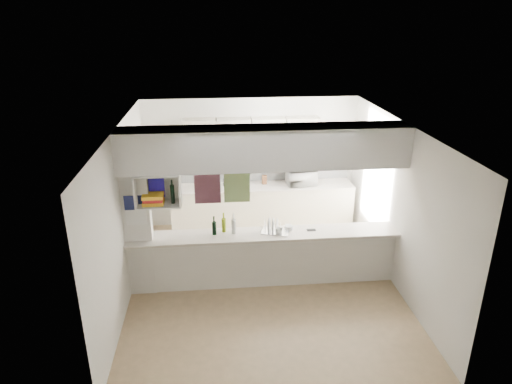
{
  "coord_description": "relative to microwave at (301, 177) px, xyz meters",
  "views": [
    {
      "loc": [
        -0.73,
        -6.3,
        4.11
      ],
      "look_at": [
        -0.08,
        0.5,
        1.42
      ],
      "focal_mm": 32.0,
      "sensor_mm": 36.0,
      "label": 1
    }
  ],
  "objects": [
    {
      "name": "dish_rack",
      "position": [
        -0.79,
        -2.02,
        -0.07
      ],
      "size": [
        0.5,
        0.43,
        0.23
      ],
      "rotation": [
        0.0,
        0.0,
        -0.3
      ],
      "color": "silver",
      "rests_on": "breakfast_bar"
    },
    {
      "name": "knife_block",
      "position": [
        -0.73,
        0.11,
        -0.07
      ],
      "size": [
        0.09,
        0.08,
        0.18
      ],
      "primitive_type": "cube",
      "rotation": [
        0.0,
        0.0,
        0.08
      ],
      "color": "brown",
      "rests_on": "bench_top"
    },
    {
      "name": "plastic_tubs",
      "position": [
        -0.54,
        -1.97,
        -0.12
      ],
      "size": [
        0.48,
        0.17,
        0.06
      ],
      "color": "silver",
      "rests_on": "breakfast_bar"
    },
    {
      "name": "wine_bottles",
      "position": [
        -1.59,
        -2.01,
        -0.03
      ],
      "size": [
        0.37,
        0.15,
        0.33
      ],
      "color": "black",
      "rests_on": "breakfast_bar"
    },
    {
      "name": "wall_back",
      "position": [
        -0.97,
        0.33,
        0.23
      ],
      "size": [
        4.2,
        0.0,
        4.2
      ],
      "primitive_type": "plane",
      "rotation": [
        1.57,
        0.0,
        0.0
      ],
      "color": "silver",
      "rests_on": "floor"
    },
    {
      "name": "wall_right",
      "position": [
        1.13,
        -2.07,
        0.23
      ],
      "size": [
        0.0,
        4.8,
        4.8
      ],
      "primitive_type": "plane",
      "rotation": [
        1.57,
        0.0,
        -1.57
      ],
      "color": "silver",
      "rests_on": "floor"
    },
    {
      "name": "ceiling",
      "position": [
        -0.97,
        -2.07,
        1.53
      ],
      "size": [
        4.8,
        4.8,
        0.0
      ],
      "primitive_type": "plane",
      "color": "white",
      "rests_on": "wall_back"
    },
    {
      "name": "cubby_shelf",
      "position": [
        -2.54,
        -2.14,
        0.64
      ],
      "size": [
        0.65,
        0.35,
        0.5
      ],
      "color": "white",
      "rests_on": "bulkhead"
    },
    {
      "name": "wall_left",
      "position": [
        -3.07,
        -2.07,
        0.23
      ],
      "size": [
        0.0,
        4.8,
        4.8
      ],
      "primitive_type": "plane",
      "rotation": [
        1.57,
        0.0,
        1.57
      ],
      "color": "silver",
      "rests_on": "floor"
    },
    {
      "name": "microwave",
      "position": [
        0.0,
        0.0,
        0.0
      ],
      "size": [
        0.6,
        0.44,
        0.31
      ],
      "primitive_type": "imported",
      "rotation": [
        0.0,
        0.0,
        3.26
      ],
      "color": "white",
      "rests_on": "bench_top"
    },
    {
      "name": "servery_partition",
      "position": [
        -1.15,
        -2.07,
        0.58
      ],
      "size": [
        4.2,
        0.5,
        2.6
      ],
      "color": "silver",
      "rests_on": "floor"
    },
    {
      "name": "floor",
      "position": [
        -0.97,
        -2.07,
        -1.07
      ],
      "size": [
        4.8,
        4.8,
        0.0
      ],
      "primitive_type": "plane",
      "color": "#907753",
      "rests_on": "ground"
    },
    {
      "name": "kitchen_run",
      "position": [
        -0.81,
        0.07,
        -0.25
      ],
      "size": [
        3.6,
        0.63,
        2.24
      ],
      "color": "beige",
      "rests_on": "floor"
    },
    {
      "name": "utensil_jar",
      "position": [
        -1.5,
        0.08,
        -0.09
      ],
      "size": [
        0.09,
        0.09,
        0.13
      ],
      "primitive_type": "cylinder",
      "color": "black",
      "rests_on": "bench_top"
    },
    {
      "name": "cup",
      "position": [
        -0.75,
        -2.13,
        -0.09
      ],
      "size": [
        0.14,
        0.14,
        0.09
      ],
      "primitive_type": "imported",
      "rotation": [
        0.0,
        0.0,
        -0.21
      ],
      "color": "white",
      "rests_on": "dish_rack"
    },
    {
      "name": "bowl",
      "position": [
        0.0,
        0.02,
        0.18
      ],
      "size": [
        0.22,
        0.22,
        0.06
      ],
      "primitive_type": "imported",
      "color": "#180C8C",
      "rests_on": "microwave"
    }
  ]
}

